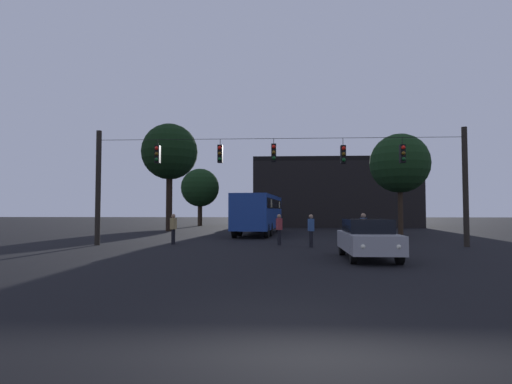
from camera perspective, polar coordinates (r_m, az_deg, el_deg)
The scene contains 13 objects.
ground_plane at distance 31.28m, azimuth 3.02°, elevation -6.00°, with size 168.00×168.00×0.00m, color black.
overhead_signal_span at distance 21.54m, azimuth 3.08°, elevation 2.37°, with size 19.62×0.44×6.18m.
city_bus at distance 31.72m, azimuth 0.45°, elevation -2.59°, with size 3.56×11.19×3.00m.
car_near_right at distance 16.23m, azimuth 15.35°, elevation -6.24°, with size 1.91×4.38×1.52m.
car_far_left at distance 42.36m, azimuth -2.10°, elevation -4.04°, with size 1.80×4.34×1.52m.
pedestrian_crossing_left at distance 22.96m, azimuth -11.48°, elevation -4.83°, with size 0.31×0.40×1.67m.
pedestrian_crossing_center at distance 20.77m, azimuth 14.79°, elevation -4.94°, with size 0.30×0.40×1.72m.
pedestrian_crossing_right at distance 22.02m, azimuth 3.26°, elevation -4.99°, with size 0.35×0.42×1.65m.
pedestrian_near_bus at distance 20.81m, azimuth 7.70°, elevation -5.11°, with size 0.31×0.40×1.65m.
corner_building at distance 51.08m, azimuth 10.34°, elevation -0.31°, with size 18.32×13.31×7.74m.
tree_left_silhouette at distance 31.77m, azimuth 19.44°, elevation 3.78°, with size 4.34×4.34×7.49m.
tree_behind_building at distance 37.94m, azimuth -11.98°, elevation 5.45°, with size 5.06×5.06×9.73m.
tree_right_far at distance 50.12m, azimuth -7.82°, elevation 0.58°, with size 4.64×4.64×6.97m.
Camera 1 is at (-0.04, -6.72, 1.84)m, focal length 28.62 mm.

